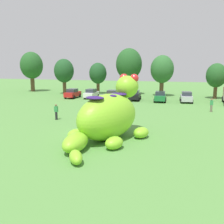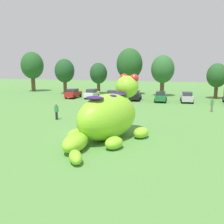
{
  "view_description": "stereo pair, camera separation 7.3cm",
  "coord_description": "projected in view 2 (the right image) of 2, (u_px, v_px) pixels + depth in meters",
  "views": [
    {
      "loc": [
        7.58,
        -19.1,
        5.67
      ],
      "look_at": [
        1.46,
        0.02,
        2.0
      ],
      "focal_mm": 39.74,
      "sensor_mm": 36.0,
      "label": 1
    },
    {
      "loc": [
        7.65,
        -19.08,
        5.67
      ],
      "look_at": [
        1.46,
        0.02,
        2.0
      ],
      "focal_mm": 39.74,
      "sensor_mm": 36.0,
      "label": 2
    }
  ],
  "objects": [
    {
      "name": "car_yellow",
      "position": [
        113.0,
        95.0,
        42.96
      ],
      "size": [
        2.21,
        4.23,
        1.72
      ],
      "color": "yellow",
      "rests_on": "ground"
    },
    {
      "name": "ground_plane",
      "position": [
        96.0,
        134.0,
        21.19
      ],
      "size": [
        160.0,
        160.0,
        0.0
      ],
      "primitive_type": "plane",
      "color": "#568E42"
    },
    {
      "name": "spectator_near_inflatable",
      "position": [
        212.0,
        105.0,
        31.48
      ],
      "size": [
        0.38,
        0.26,
        1.71
      ],
      "color": "#726656",
      "rests_on": "ground"
    },
    {
      "name": "car_black",
      "position": [
        135.0,
        95.0,
        42.49
      ],
      "size": [
        2.26,
        4.26,
        1.72
      ],
      "color": "black",
      "rests_on": "ground"
    },
    {
      "name": "car_white",
      "position": [
        92.0,
        94.0,
        45.07
      ],
      "size": [
        2.11,
        4.19,
        1.72
      ],
      "color": "white",
      "rests_on": "ground"
    },
    {
      "name": "giant_inflatable_creature",
      "position": [
        108.0,
        116.0,
        19.48
      ],
      "size": [
        6.29,
        10.23,
        5.09
      ],
      "color": "#8CD12D",
      "rests_on": "ground"
    },
    {
      "name": "tree_left",
      "position": [
        65.0,
        71.0,
        52.23
      ],
      "size": [
        4.13,
        4.13,
        7.34
      ],
      "color": "brown",
      "rests_on": "ground"
    },
    {
      "name": "car_silver",
      "position": [
        187.0,
        97.0,
        40.01
      ],
      "size": [
        2.21,
        4.23,
        1.72
      ],
      "color": "#B7BABF",
      "rests_on": "ground"
    },
    {
      "name": "car_green",
      "position": [
        161.0,
        97.0,
        40.73
      ],
      "size": [
        2.17,
        4.21,
        1.72
      ],
      "color": "#1E7238",
      "rests_on": "ground"
    },
    {
      "name": "tree_far_left",
      "position": [
        32.0,
        66.0,
        57.27
      ],
      "size": [
        5.12,
        5.12,
        9.08
      ],
      "color": "brown",
      "rests_on": "ground"
    },
    {
      "name": "tree_centre_right",
      "position": [
        217.0,
        76.0,
        43.94
      ],
      "size": [
        3.56,
        3.56,
        6.32
      ],
      "color": "brown",
      "rests_on": "ground"
    },
    {
      "name": "tree_centre_left",
      "position": [
        129.0,
        64.0,
        50.52
      ],
      "size": [
        5.3,
        5.3,
        9.4
      ],
      "color": "brown",
      "rests_on": "ground"
    },
    {
      "name": "tree_centre",
      "position": [
        163.0,
        69.0,
        47.84
      ],
      "size": [
        4.46,
        4.46,
        7.91
      ],
      "color": "brown",
      "rests_on": "ground"
    },
    {
      "name": "car_red",
      "position": [
        73.0,
        93.0,
        45.6
      ],
      "size": [
        2.02,
        4.14,
        1.72
      ],
      "color": "red",
      "rests_on": "ground"
    },
    {
      "name": "tree_mid_left",
      "position": [
        99.0,
        74.0,
        52.57
      ],
      "size": [
        3.68,
        3.68,
        6.54
      ],
      "color": "brown",
      "rests_on": "ground"
    },
    {
      "name": "spectator_mid_field",
      "position": [
        121.0,
        98.0,
        38.74
      ],
      "size": [
        0.38,
        0.26,
        1.71
      ],
      "color": "black",
      "rests_on": "ground"
    },
    {
      "name": "spectator_by_cars",
      "position": [
        56.0,
        112.0,
        26.85
      ],
      "size": [
        0.38,
        0.26,
        1.71
      ],
      "color": "black",
      "rests_on": "ground"
    }
  ]
}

